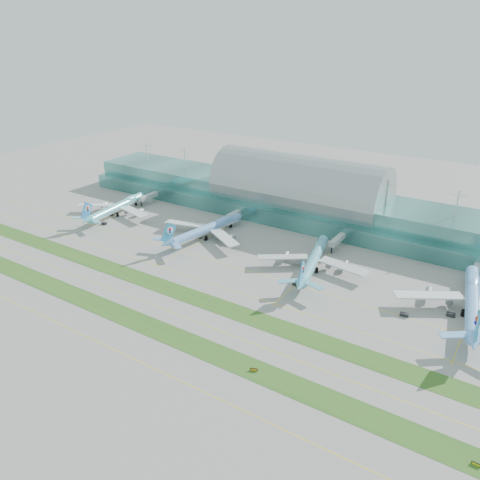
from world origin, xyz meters
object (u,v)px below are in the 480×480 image
Objects in this scene: airliner_a at (117,206)px; taxiway_sign_far_east at (476,464)px; airliner_b at (207,228)px; airliner_d at (473,300)px; terminal at (298,197)px; airliner_c at (314,259)px; taxiway_sign_east at (254,370)px.

airliner_a is 262.72m from taxiway_sign_far_east.
airliner_b is 0.90× the size of airliner_d.
terminal reaches higher than airliner_c.
terminal reaches higher than airliner_a.
airliner_b is 130.31m from taxiway_sign_east.
terminal is at bearing 109.83° from airliner_c.
taxiway_sign_east is 77.10m from taxiway_sign_far_east.
airliner_d is (230.74, -3.88, 0.86)m from airliner_a.
terminal is at bearing 133.17° from taxiway_sign_far_east.
airliner_a is at bearing 166.24° from airliner_c.
airliner_c is at bearing 138.22° from taxiway_sign_far_east.
terminal reaches higher than taxiway_sign_east.
terminal reaches higher than taxiway_sign_far_east.
terminal is 169.03m from taxiway_sign_east.
airliner_a reaches higher than taxiway_sign_far_east.
terminal reaches higher than airliner_d.
airliner_a is 25.18× the size of taxiway_sign_far_east.
airliner_d reaches higher than taxiway_sign_east.
airliner_a is 0.99× the size of airliner_c.
taxiway_sign_far_east is (245.59, -93.17, -5.20)m from airliner_a.
airliner_d reaches higher than airliner_c.
taxiway_sign_far_east is at bearing -20.67° from airliner_b.
airliner_c is 0.88× the size of airliner_d.
airliner_c is 91.65m from taxiway_sign_east.
airliner_a is at bearing -170.53° from airliner_b.
taxiway_sign_far_east is at bearing -89.12° from airliner_d.
airliner_b is at bearing 152.92° from taxiway_sign_far_east.
airliner_b is 192.47m from taxiway_sign_far_east.
airliner_a is 192.23m from taxiway_sign_east.
airliner_d is at bearing 37.40° from taxiway_sign_east.
terminal is at bearing 23.03° from airliner_a.
taxiway_sign_far_east is (137.12, -158.21, -13.66)m from terminal.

